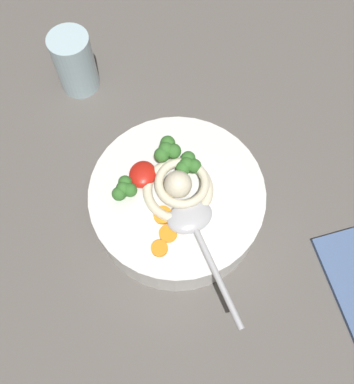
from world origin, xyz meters
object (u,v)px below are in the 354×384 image
soup_bowl (177,201)px  drinking_glass (75,63)px  soup_spoon (194,226)px  noodle_pile (179,187)px

soup_bowl → drinking_glass: (18.79, 20.50, 1.80)cm
soup_spoon → drinking_glass: 33.31cm
soup_bowl → noodle_pile: (0.24, -0.23, 4.45)cm
soup_bowl → noodle_pile: bearing=-43.9°
soup_bowl → noodle_pile: 4.46cm
drinking_glass → soup_bowl: bearing=-132.5°
noodle_pile → drinking_glass: bearing=48.2°
noodle_pile → soup_spoon: bearing=-148.1°
soup_spoon → drinking_glass: bearing=-169.8°
soup_bowl → drinking_glass: size_ratio=2.29×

